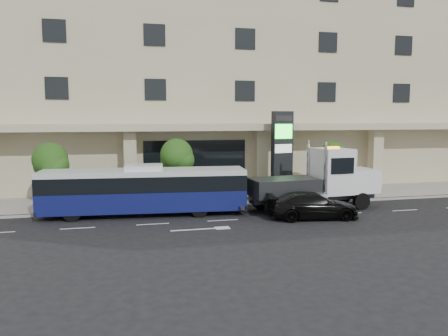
{
  "coord_description": "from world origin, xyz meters",
  "views": [
    {
      "loc": [
        -5.55,
        -25.58,
        5.92
      ],
      "look_at": [
        0.91,
        2.0,
        2.63
      ],
      "focal_mm": 35.0,
      "sensor_mm": 36.0,
      "label": 1
    }
  ],
  "objects_px": {
    "city_bus": "(144,190)",
    "signage_pylon": "(282,153)",
    "tow_truck": "(319,181)",
    "black_sedan": "(313,205)"
  },
  "relations": [
    {
      "from": "city_bus",
      "to": "signage_pylon",
      "type": "height_order",
      "value": "signage_pylon"
    },
    {
      "from": "city_bus",
      "to": "signage_pylon",
      "type": "relative_size",
      "value": 1.99
    },
    {
      "from": "tow_truck",
      "to": "black_sedan",
      "type": "relative_size",
      "value": 1.83
    },
    {
      "from": "black_sedan",
      "to": "tow_truck",
      "type": "bearing_deg",
      "value": -25.13
    },
    {
      "from": "signage_pylon",
      "to": "black_sedan",
      "type": "bearing_deg",
      "value": -102.46
    },
    {
      "from": "city_bus",
      "to": "black_sedan",
      "type": "height_order",
      "value": "city_bus"
    },
    {
      "from": "city_bus",
      "to": "signage_pylon",
      "type": "distance_m",
      "value": 10.9
    },
    {
      "from": "black_sedan",
      "to": "signage_pylon",
      "type": "bearing_deg",
      "value": 2.54
    },
    {
      "from": "black_sedan",
      "to": "signage_pylon",
      "type": "distance_m",
      "value": 7.16
    },
    {
      "from": "city_bus",
      "to": "signage_pylon",
      "type": "xyz_separation_m",
      "value": [
        10.16,
        3.54,
        1.73
      ]
    }
  ]
}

